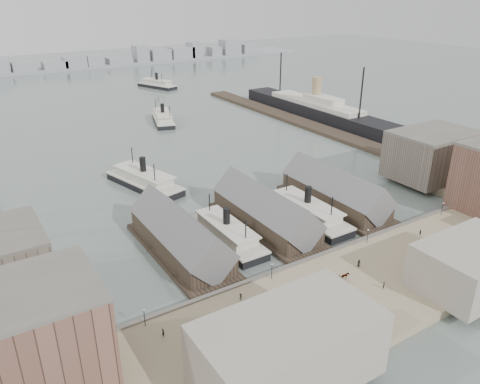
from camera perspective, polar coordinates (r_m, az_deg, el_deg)
ground at (r=120.46m, az=7.71°, el=-7.47°), size 900.00×900.00×0.00m
quay at (r=108.05m, az=14.61°, el=-11.48°), size 180.00×30.00×2.00m
seawall at (r=116.57m, az=9.38°, el=-8.07°), size 180.00×1.20×2.30m
east_wharf at (r=230.72m, az=8.53°, el=8.03°), size 10.00×180.00×1.60m
ferry_shed_west at (r=118.34m, az=-7.30°, el=-5.46°), size 14.00×42.00×12.60m
ferry_shed_center at (r=129.89m, az=3.10°, el=-2.51°), size 14.00×42.00×12.60m
ferry_shed_east at (r=145.22m, az=11.51°, el=-0.05°), size 14.00×42.00×12.60m
warehouse_east_back at (r=172.85m, az=22.33°, el=4.21°), size 28.00×20.00×15.00m
street_bldg_center at (r=113.42m, az=26.45°, el=-8.01°), size 24.00×16.00×10.00m
street_bldg_west at (r=80.27m, az=5.85°, el=-18.58°), size 30.00×16.00×12.00m
lamp_post_far_w at (r=93.83m, az=-11.60°, el=-14.40°), size 0.44×0.44×3.92m
lamp_post_near_w at (r=105.32m, az=3.91°, el=-9.24°), size 0.44×0.44×3.92m
lamp_post_near_e at (r=123.20m, az=15.33°, el=-4.89°), size 0.44×0.44×3.92m
lamp_post_far_e at (r=145.14m, az=23.48°, el=-1.61°), size 0.44×0.44×3.92m
far_shore at (r=421.21m, az=-23.67°, el=13.82°), size 500.00×40.00×15.72m
ferry_docked_west at (r=123.95m, az=-1.63°, el=-5.01°), size 8.57×28.56×10.20m
ferry_docked_east at (r=136.33m, az=8.16°, el=-2.38°), size 9.18×30.60×10.93m
ferry_open_near at (r=160.18m, az=-11.60°, el=1.45°), size 17.28×32.98×11.29m
ferry_open_mid at (r=238.63m, az=-9.37°, el=8.89°), size 16.33×29.64×10.14m
ferry_open_far at (r=327.58m, az=-10.08°, el=12.83°), size 18.94×30.45×10.45m
ocean_steamer at (r=247.90m, az=9.20°, el=9.95°), size 14.20×103.79×20.76m
horse_cart_left at (r=92.58m, az=-2.11°, el=-15.92°), size 4.86×3.16×1.70m
horse_cart_center at (r=107.87m, az=12.39°, el=-10.14°), size 4.92×1.70×1.59m
horse_cart_right at (r=118.56m, az=23.16°, el=-8.36°), size 4.74×2.57×1.45m
pedestrian_0 at (r=91.98m, az=-9.35°, el=-16.55°), size 0.63×0.76×1.80m
pedestrian_1 at (r=89.98m, az=-3.14°, el=-17.34°), size 0.92×1.00×1.67m
pedestrian_2 at (r=99.65m, az=0.08°, el=-12.67°), size 1.16×0.90×1.58m
pedestrian_3 at (r=99.23m, az=11.68°, el=-13.34°), size 1.13×0.95×1.81m
pedestrian_4 at (r=113.69m, az=14.28°, el=-8.40°), size 0.86×0.57×1.76m
pedestrian_5 at (r=107.47m, az=17.14°, el=-10.80°), size 0.80×0.81×1.80m
pedestrian_6 at (r=132.10m, az=21.10°, el=-4.63°), size 0.95×0.96×1.57m
pedestrian_7 at (r=126.75m, az=24.23°, el=-6.39°), size 1.05×1.23×1.65m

